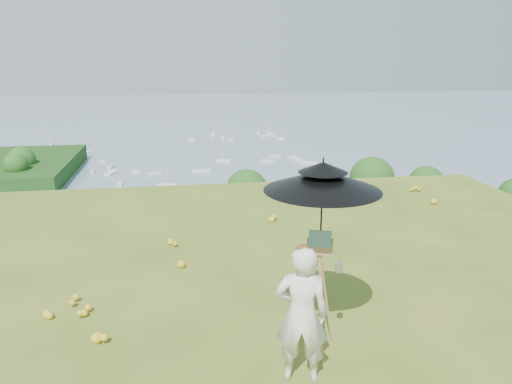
{
  "coord_description": "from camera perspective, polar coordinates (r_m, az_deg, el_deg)",
  "views": [
    {
      "loc": [
        -1.09,
        -6.01,
        3.43
      ],
      "look_at": [
        0.07,
        1.55,
        1.28
      ],
      "focal_mm": 35.0,
      "sensor_mm": 36.0,
      "label": 1
    }
  ],
  "objects": [
    {
      "name": "moored_boats",
      "position": [
        171.45,
        -12.35,
        2.88
      ],
      "size": [
        140.0,
        140.0,
        0.7
      ],
      "primitive_type": null,
      "color": "silver",
      "rests_on": "bay_water"
    },
    {
      "name": "harbor_town",
      "position": [
        87.45,
        -7.41,
        -6.52
      ],
      "size": [
        110.0,
        22.0,
        5.0
      ],
      "primitive_type": null,
      "color": "silver",
      "rests_on": "shoreline_tier"
    },
    {
      "name": "bay_water",
      "position": [
        248.84,
        -8.44,
        6.92
      ],
      "size": [
        700.0,
        700.0,
        0.0
      ],
      "primitive_type": "plane",
      "color": "#7287A3",
      "rests_on": "ground"
    },
    {
      "name": "sun_umbrella",
      "position": [
        5.57,
        7.52,
        -1.51
      ],
      "size": [
        1.61,
        1.61,
        1.08
      ],
      "primitive_type": null,
      "rotation": [
        0.0,
        0.0,
        -0.28
      ],
      "color": "black",
      "rests_on": "field_easel"
    },
    {
      "name": "painter",
      "position": [
        5.4,
        5.22,
        -13.78
      ],
      "size": [
        0.64,
        0.5,
        1.55
      ],
      "primitive_type": "imported",
      "rotation": [
        0.0,
        0.0,
        2.89
      ],
      "color": "silver",
      "rests_on": "ground"
    },
    {
      "name": "field_easel",
      "position": [
        5.93,
        7.14,
        -11.16
      ],
      "size": [
        0.74,
        0.74,
        1.53
      ],
      "primitive_type": null,
      "rotation": [
        0.0,
        0.0,
        -0.33
      ],
      "color": "#A86C46",
      "rests_on": "ground"
    },
    {
      "name": "slope_trees",
      "position": [
        44.97,
        -6.64,
        -8.57
      ],
      "size": [
        110.0,
        50.0,
        6.0
      ],
      "primitive_type": null,
      "color": "#185018",
      "rests_on": "forest_slope"
    },
    {
      "name": "shoreline_tier",
      "position": [
        90.1,
        -7.27,
        -10.35
      ],
      "size": [
        170.0,
        28.0,
        8.0
      ],
      "primitive_type": "cube",
      "color": "slate",
      "rests_on": "bay_water"
    },
    {
      "name": "wildflowers",
      "position": [
        7.19,
        1.07,
        -12.23
      ],
      "size": [
        10.0,
        10.5,
        0.12
      ],
      "primitive_type": null,
      "color": "gold",
      "rests_on": "ground"
    },
    {
      "name": "ground",
      "position": [
        7.0,
        1.42,
        -13.61
      ],
      "size": [
        14.0,
        14.0,
        0.0
      ],
      "primitive_type": "plane",
      "color": "#40631C",
      "rests_on": "ground"
    },
    {
      "name": "painter_cap",
      "position": [
        5.08,
        5.43,
        -6.57
      ],
      "size": [
        0.26,
        0.29,
        0.1
      ],
      "primitive_type": null,
      "rotation": [
        0.0,
        0.0,
        -0.33
      ],
      "color": "#DA788A",
      "rests_on": "painter"
    }
  ]
}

